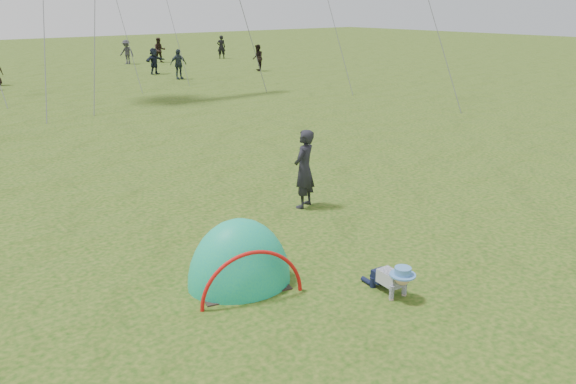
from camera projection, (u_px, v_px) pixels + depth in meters
ground at (395, 263)px, 9.64m from camera, size 140.00×140.00×0.00m
crawling_toddler at (393, 278)px, 8.51m from camera, size 0.57×0.76×0.54m
popup_tent at (240, 283)px, 8.95m from camera, size 1.97×1.77×2.15m
standing_adult at (304, 169)px, 12.01m from camera, size 0.73×0.62×1.71m
crowd_person_1 at (258, 58)px, 36.33m from camera, size 0.97×1.03×1.68m
crowd_person_2 at (178, 64)px, 32.44m from camera, size 1.02×0.47×1.71m
crowd_person_7 at (160, 50)px, 41.52m from camera, size 1.05×0.94×1.79m
crowd_person_9 at (127, 52)px, 40.47m from camera, size 1.11×1.27×1.70m
crowd_person_11 at (154, 61)px, 34.71m from camera, size 1.56×0.86×1.60m
crowd_person_12 at (221, 47)px, 44.48m from camera, size 0.77×0.66×1.79m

